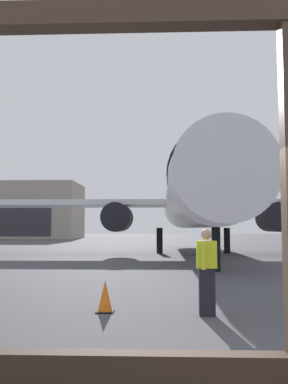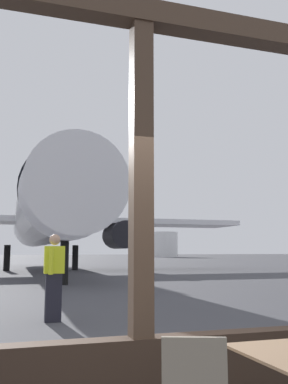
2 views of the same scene
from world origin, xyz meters
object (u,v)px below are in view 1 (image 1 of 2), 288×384
Objects in this scene: airplane at (195,199)px; distant_hangar at (17,211)px; ground_crew_worker at (207,271)px; traffic_cone at (105,297)px.

airplane is 1.36× the size of distant_hangar.
traffic_cone is (-2.10, 0.29, -0.58)m from ground_crew_worker.
distant_hangar reaches higher than ground_crew_worker.
distant_hangar is at bearing 120.10° from airplane.
ground_crew_worker is at bearing -93.55° from airplane.
airplane reaches higher than traffic_cone.
traffic_cone is at bearing -99.35° from airplane.
airplane is at bearing 86.45° from ground_crew_worker.
distant_hangar is (-27.56, 70.72, 4.08)m from ground_crew_worker.
traffic_cone is at bearing -70.13° from distant_hangar.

